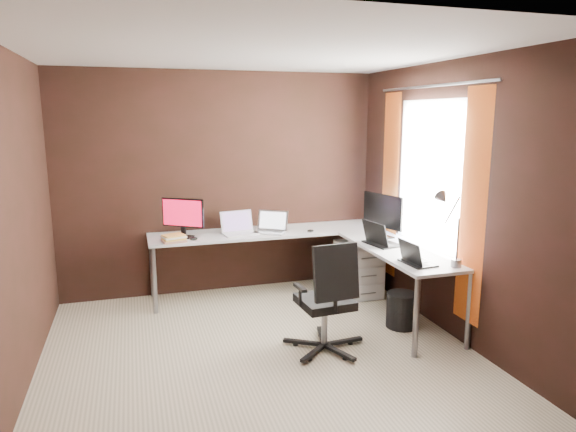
# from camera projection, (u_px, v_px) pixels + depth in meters

# --- Properties ---
(room) EXTENTS (3.60, 3.60, 2.50)m
(room) POSITION_uv_depth(u_px,v_px,m) (297.00, 205.00, 4.30)
(room) COLOR beige
(room) RESTS_ON ground
(desk) EXTENTS (2.65, 2.25, 0.73)m
(desk) POSITION_uv_depth(u_px,v_px,m) (313.00, 243.00, 5.47)
(desk) COLOR silver
(desk) RESTS_ON ground
(drawer_pedestal) EXTENTS (0.42, 0.50, 0.60)m
(drawer_pedestal) POSITION_uv_depth(u_px,v_px,m) (358.00, 269.00, 5.81)
(drawer_pedestal) COLOR silver
(drawer_pedestal) RESTS_ON ground
(monitor_left) EXTENTS (0.41, 0.29, 0.42)m
(monitor_left) POSITION_uv_depth(u_px,v_px,m) (183.00, 215.00, 5.45)
(monitor_left) COLOR black
(monitor_left) RESTS_ON desk
(monitor_right) EXTENTS (0.21, 0.56, 0.47)m
(monitor_right) POSITION_uv_depth(u_px,v_px,m) (383.00, 213.00, 5.43)
(monitor_right) COLOR black
(monitor_right) RESTS_ON desk
(laptop_white) EXTENTS (0.40, 0.31, 0.24)m
(laptop_white) POSITION_uv_depth(u_px,v_px,m) (239.00, 229.00, 5.65)
(laptop_white) COLOR silver
(laptop_white) RESTS_ON desk
(laptop_silver) EXTENTS (0.43, 0.40, 0.23)m
(laptop_silver) POSITION_uv_depth(u_px,v_px,m) (271.00, 228.00, 5.72)
(laptop_silver) COLOR silver
(laptop_silver) RESTS_ON desk
(laptop_black_big) EXTENTS (0.33, 0.41, 0.25)m
(laptop_black_big) POSITION_uv_depth(u_px,v_px,m) (380.00, 240.00, 5.15)
(laptop_black_big) COLOR black
(laptop_black_big) RESTS_ON desk
(laptop_black_small) EXTENTS (0.24, 0.33, 0.21)m
(laptop_black_small) POSITION_uv_depth(u_px,v_px,m) (415.00, 259.00, 4.49)
(laptop_black_small) COLOR black
(laptop_black_small) RESTS_ON desk
(book_stack) EXTENTS (0.27, 0.23, 0.07)m
(book_stack) POSITION_uv_depth(u_px,v_px,m) (174.00, 238.00, 5.28)
(book_stack) COLOR #9D6B54
(book_stack) RESTS_ON desk
(mouse_left) EXTENTS (0.10, 0.08, 0.03)m
(mouse_left) POSITION_uv_depth(u_px,v_px,m) (194.00, 239.00, 5.35)
(mouse_left) COLOR black
(mouse_left) RESTS_ON desk
(mouse_corner) EXTENTS (0.09, 0.06, 0.03)m
(mouse_corner) POSITION_uv_depth(u_px,v_px,m) (310.00, 231.00, 5.72)
(mouse_corner) COLOR black
(mouse_corner) RESTS_ON desk
(desk_lamp) EXTENTS (0.20, 0.24, 0.66)m
(desk_lamp) POSITION_uv_depth(u_px,v_px,m) (448.00, 219.00, 4.38)
(desk_lamp) COLOR slate
(desk_lamp) RESTS_ON desk
(office_chair) EXTENTS (0.55, 0.55, 0.99)m
(office_chair) POSITION_uv_depth(u_px,v_px,m) (326.00, 319.00, 4.41)
(office_chair) COLOR black
(office_chair) RESTS_ON ground
(wastebasket) EXTENTS (0.33, 0.33, 0.34)m
(wastebasket) POSITION_uv_depth(u_px,v_px,m) (402.00, 310.00, 4.94)
(wastebasket) COLOR black
(wastebasket) RESTS_ON ground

